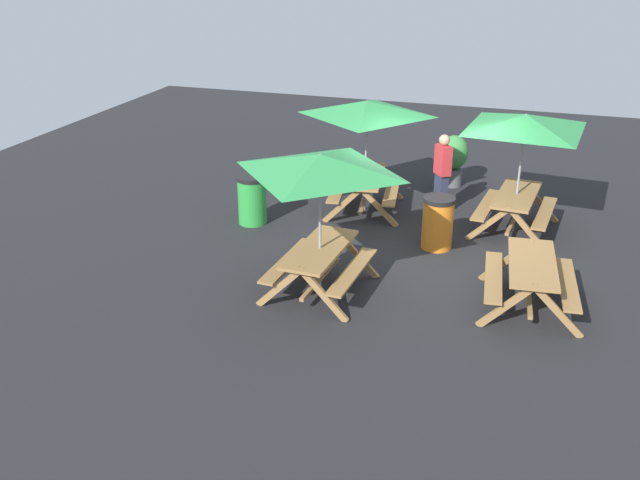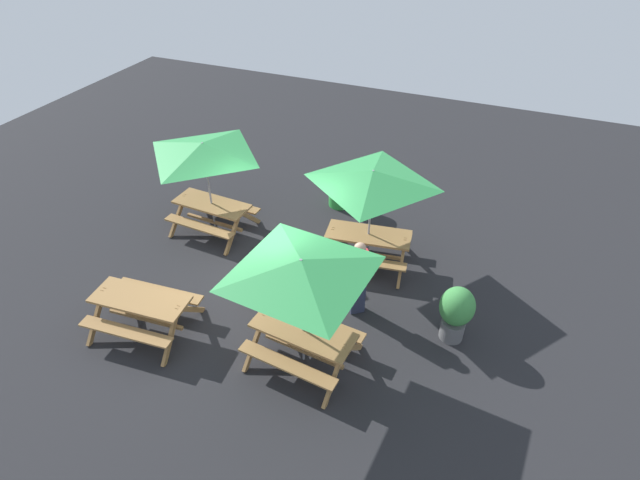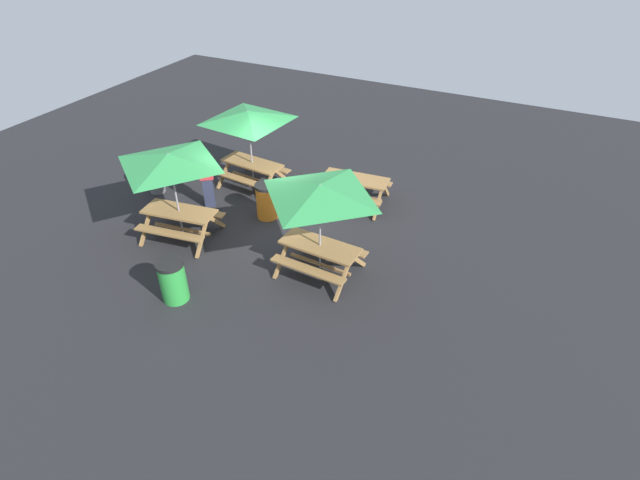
{
  "view_description": "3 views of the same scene",
  "coord_description": "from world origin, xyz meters",
  "px_view_note": "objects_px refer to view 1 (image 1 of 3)",
  "views": [
    {
      "loc": [
        11.81,
        1.74,
        5.37
      ],
      "look_at": [
        2.05,
        -1.44,
        0.9
      ],
      "focal_mm": 40.0,
      "sensor_mm": 36.0,
      "label": 1
    },
    {
      "loc": [
        -4.01,
        6.62,
        7.07
      ],
      "look_at": [
        -0.9,
        -0.92,
        0.9
      ],
      "focal_mm": 28.0,
      "sensor_mm": 36.0,
      "label": 2
    },
    {
      "loc": [
        6.02,
        -9.48,
        7.27
      ],
      "look_at": [
        2.05,
        -1.44,
        0.9
      ],
      "focal_mm": 28.0,
      "sensor_mm": 36.0,
      "label": 3
    }
  ],
  "objects_px": {
    "trash_bin_green": "(252,199)",
    "person_standing": "(442,173)",
    "picnic_table_1": "(524,131)",
    "picnic_table_0": "(320,174)",
    "potted_plant_0": "(454,157)",
    "picnic_table_3": "(531,274)",
    "picnic_table_2": "(367,116)",
    "trash_bin_orange": "(438,222)"
  },
  "relations": [
    {
      "from": "picnic_table_3",
      "to": "trash_bin_green",
      "type": "relative_size",
      "value": 1.95
    },
    {
      "from": "potted_plant_0",
      "to": "person_standing",
      "type": "distance_m",
      "value": 1.87
    },
    {
      "from": "trash_bin_orange",
      "to": "picnic_table_3",
      "type": "bearing_deg",
      "value": 43.82
    },
    {
      "from": "trash_bin_green",
      "to": "potted_plant_0",
      "type": "relative_size",
      "value": 0.84
    },
    {
      "from": "trash_bin_green",
      "to": "potted_plant_0",
      "type": "xyz_separation_m",
      "value": [
        -3.51,
        3.44,
        0.17
      ]
    },
    {
      "from": "picnic_table_2",
      "to": "potted_plant_0",
      "type": "relative_size",
      "value": 2.0
    },
    {
      "from": "trash_bin_green",
      "to": "person_standing",
      "type": "distance_m",
      "value": 3.86
    },
    {
      "from": "trash_bin_orange",
      "to": "potted_plant_0",
      "type": "height_order",
      "value": "potted_plant_0"
    },
    {
      "from": "trash_bin_green",
      "to": "trash_bin_orange",
      "type": "bearing_deg",
      "value": 88.92
    },
    {
      "from": "trash_bin_green",
      "to": "person_standing",
      "type": "bearing_deg",
      "value": 115.59
    },
    {
      "from": "trash_bin_orange",
      "to": "picnic_table_2",
      "type": "bearing_deg",
      "value": -129.61
    },
    {
      "from": "picnic_table_3",
      "to": "trash_bin_orange",
      "type": "distance_m",
      "value": 2.49
    },
    {
      "from": "picnic_table_0",
      "to": "person_standing",
      "type": "height_order",
      "value": "picnic_table_0"
    },
    {
      "from": "picnic_table_2",
      "to": "trash_bin_orange",
      "type": "relative_size",
      "value": 2.38
    },
    {
      "from": "trash_bin_green",
      "to": "trash_bin_orange",
      "type": "xyz_separation_m",
      "value": [
        0.07,
        3.69,
        0.0
      ]
    },
    {
      "from": "picnic_table_0",
      "to": "picnic_table_2",
      "type": "xyz_separation_m",
      "value": [
        -3.75,
        -0.25,
        0.0
      ]
    },
    {
      "from": "picnic_table_2",
      "to": "trash_bin_orange",
      "type": "distance_m",
      "value": 2.71
    },
    {
      "from": "person_standing",
      "to": "potted_plant_0",
      "type": "bearing_deg",
      "value": 143.96
    },
    {
      "from": "picnic_table_2",
      "to": "potted_plant_0",
      "type": "height_order",
      "value": "picnic_table_2"
    },
    {
      "from": "picnic_table_1",
      "to": "person_standing",
      "type": "distance_m",
      "value": 1.93
    },
    {
      "from": "picnic_table_2",
      "to": "trash_bin_green",
      "type": "height_order",
      "value": "picnic_table_2"
    },
    {
      "from": "trash_bin_orange",
      "to": "potted_plant_0",
      "type": "relative_size",
      "value": 0.84
    },
    {
      "from": "picnic_table_3",
      "to": "trash_bin_orange",
      "type": "xyz_separation_m",
      "value": [
        -1.8,
        -1.73,
        -0.07
      ]
    },
    {
      "from": "picnic_table_0",
      "to": "picnic_table_1",
      "type": "relative_size",
      "value": 0.83
    },
    {
      "from": "picnic_table_1",
      "to": "trash_bin_orange",
      "type": "distance_m",
      "value": 2.34
    },
    {
      "from": "picnic_table_0",
      "to": "trash_bin_orange",
      "type": "relative_size",
      "value": 2.38
    },
    {
      "from": "picnic_table_3",
      "to": "person_standing",
      "type": "height_order",
      "value": "person_standing"
    },
    {
      "from": "picnic_table_3",
      "to": "potted_plant_0",
      "type": "bearing_deg",
      "value": -164.78
    },
    {
      "from": "trash_bin_orange",
      "to": "person_standing",
      "type": "distance_m",
      "value": 1.79
    },
    {
      "from": "potted_plant_0",
      "to": "person_standing",
      "type": "bearing_deg",
      "value": 0.67
    },
    {
      "from": "picnic_table_0",
      "to": "trash_bin_orange",
      "type": "xyz_separation_m",
      "value": [
        -2.31,
        1.5,
        -1.49
      ]
    },
    {
      "from": "picnic_table_1",
      "to": "potted_plant_0",
      "type": "bearing_deg",
      "value": -140.97
    },
    {
      "from": "picnic_table_0",
      "to": "trash_bin_green",
      "type": "bearing_deg",
      "value": -134.21
    },
    {
      "from": "picnic_table_3",
      "to": "potted_plant_0",
      "type": "distance_m",
      "value": 5.73
    },
    {
      "from": "picnic_table_0",
      "to": "potted_plant_0",
      "type": "xyz_separation_m",
      "value": [
        -5.89,
        1.26,
        -1.32
      ]
    },
    {
      "from": "trash_bin_orange",
      "to": "person_standing",
      "type": "bearing_deg",
      "value": -172.69
    },
    {
      "from": "person_standing",
      "to": "picnic_table_0",
      "type": "bearing_deg",
      "value": -54.28
    },
    {
      "from": "picnic_table_1",
      "to": "person_standing",
      "type": "bearing_deg",
      "value": -101.54
    },
    {
      "from": "picnic_table_2",
      "to": "trash_bin_green",
      "type": "xyz_separation_m",
      "value": [
        1.38,
        -1.94,
        -1.49
      ]
    },
    {
      "from": "picnic_table_0",
      "to": "trash_bin_green",
      "type": "relative_size",
      "value": 2.38
    },
    {
      "from": "picnic_table_2",
      "to": "picnic_table_3",
      "type": "height_order",
      "value": "picnic_table_2"
    },
    {
      "from": "picnic_table_0",
      "to": "picnic_table_3",
      "type": "height_order",
      "value": "picnic_table_0"
    }
  ]
}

